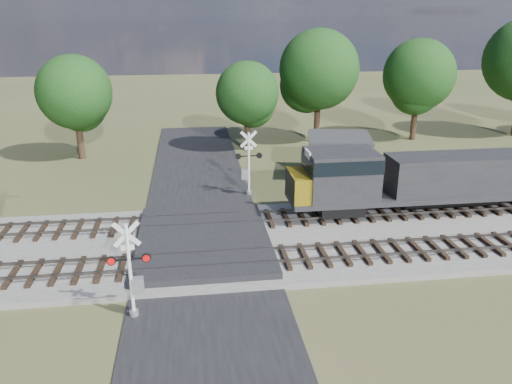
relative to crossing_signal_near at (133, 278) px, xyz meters
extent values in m
plane|color=#3A4324|center=(3.01, 5.71, -1.80)|extent=(160.00, 160.00, 0.00)
cube|color=gray|center=(13.01, 6.21, -1.65)|extent=(140.00, 10.00, 0.30)
cube|color=black|center=(3.01, 5.71, -1.76)|extent=(7.00, 60.00, 0.08)
cube|color=#262628|center=(3.01, 6.21, -1.49)|extent=(7.00, 9.00, 0.62)
cube|color=black|center=(5.01, 3.71, -1.41)|extent=(44.00, 2.60, 0.18)
cube|color=#554F49|center=(13.01, 2.99, -1.25)|extent=(140.00, 0.08, 0.15)
cube|color=#554F49|center=(13.01, 4.42, -1.25)|extent=(140.00, 0.08, 0.15)
cube|color=black|center=(5.01, 8.71, -1.41)|extent=(44.00, 2.60, 0.18)
cube|color=#554F49|center=(13.01, 7.99, -1.25)|extent=(140.00, 0.08, 0.15)
cube|color=#554F49|center=(13.01, 9.42, -1.25)|extent=(140.00, 0.08, 0.15)
cylinder|color=silver|center=(-0.09, -0.01, 0.30)|extent=(0.15, 0.15, 4.20)
cylinder|color=gray|center=(-0.09, -0.01, -1.65)|extent=(0.38, 0.38, 0.32)
cube|color=silver|center=(-0.09, -0.01, 1.98)|extent=(1.10, 0.11, 1.10)
cube|color=silver|center=(-0.09, -0.01, 1.98)|extent=(1.10, 0.11, 1.10)
cube|color=silver|center=(-0.09, -0.01, 1.40)|extent=(0.53, 0.07, 0.23)
cube|color=black|center=(-0.09, -0.01, 0.88)|extent=(1.68, 0.17, 0.06)
cylinder|color=red|center=(-0.77, -0.05, 0.88)|extent=(0.38, 0.13, 0.38)
cylinder|color=red|center=(0.59, 0.04, 0.88)|extent=(0.38, 0.13, 0.38)
cube|color=gray|center=(0.17, 0.01, -0.33)|extent=(0.49, 0.35, 0.68)
cylinder|color=silver|center=(6.40, 13.90, 0.41)|extent=(0.15, 0.15, 4.42)
cylinder|color=gray|center=(6.40, 13.90, -1.64)|extent=(0.40, 0.40, 0.33)
cube|color=silver|center=(6.40, 13.90, 2.17)|extent=(1.16, 0.07, 1.16)
cube|color=silver|center=(6.40, 13.90, 2.17)|extent=(1.16, 0.07, 1.16)
cube|color=silver|center=(6.40, 13.90, 1.57)|extent=(0.55, 0.05, 0.24)
cube|color=black|center=(6.40, 13.90, 1.01)|extent=(1.77, 0.11, 0.07)
cylinder|color=red|center=(7.12, 13.92, 1.01)|extent=(0.40, 0.12, 0.40)
cylinder|color=red|center=(5.69, 13.89, 1.01)|extent=(0.40, 0.12, 0.40)
cube|color=gray|center=(6.13, 13.90, -0.26)|extent=(0.51, 0.34, 0.72)
cube|color=#452D1D|center=(13.70, 17.26, -0.33)|extent=(5.03, 5.03, 2.95)
cube|color=#313134|center=(13.70, 17.26, 1.25)|extent=(5.53, 5.53, 0.21)
cylinder|color=black|center=(-6.80, 24.91, 0.39)|extent=(0.56, 0.56, 4.39)
sphere|color=#133511|center=(-6.80, 24.91, 3.90)|extent=(6.14, 6.14, 6.14)
cylinder|color=black|center=(7.72, 25.80, 0.20)|extent=(0.56, 0.56, 4.00)
sphere|color=#133511|center=(7.72, 25.80, 3.40)|extent=(5.60, 5.60, 5.60)
cylinder|color=black|center=(14.72, 28.02, 0.85)|extent=(0.56, 0.56, 5.31)
sphere|color=#133511|center=(14.72, 28.02, 5.10)|extent=(7.44, 7.44, 7.44)
cylinder|color=black|center=(24.42, 27.64, 0.62)|extent=(0.56, 0.56, 4.85)
sphere|color=#133511|center=(24.42, 27.64, 4.50)|extent=(6.79, 6.79, 6.79)
camera|label=1|loc=(2.58, -18.28, 10.17)|focal=35.00mm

